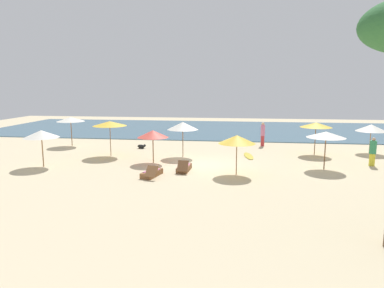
% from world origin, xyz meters
% --- Properties ---
extents(ground_plane, '(60.00, 60.00, 0.00)m').
position_xyz_m(ground_plane, '(0.00, 0.00, 0.00)').
color(ground_plane, beige).
extents(ocean_water, '(48.00, 16.00, 0.06)m').
position_xyz_m(ocean_water, '(0.00, 17.00, 0.03)').
color(ocean_water, '#3D6075').
rests_on(ocean_water, ground_plane).
extents(umbrella_0, '(2.11, 2.11, 2.13)m').
position_xyz_m(umbrella_0, '(6.63, 0.07, 1.96)').
color(umbrella_0, brown).
rests_on(umbrella_0, ground_plane).
extents(umbrella_1, '(1.97, 1.97, 2.13)m').
position_xyz_m(umbrella_1, '(-9.33, -1.41, 1.91)').
color(umbrella_1, olive).
rests_on(umbrella_1, ground_plane).
extents(umbrella_2, '(2.21, 2.21, 2.33)m').
position_xyz_m(umbrella_2, '(-6.58, 2.09, 2.17)').
color(umbrella_2, brown).
rests_on(umbrella_2, ground_plane).
extents(umbrella_3, '(2.02, 2.02, 2.01)m').
position_xyz_m(umbrella_3, '(10.85, 5.28, 1.77)').
color(umbrella_3, olive).
rests_on(umbrella_3, ground_plane).
extents(umbrella_4, '(2.09, 2.09, 2.20)m').
position_xyz_m(umbrella_4, '(6.98, 4.29, 2.03)').
color(umbrella_4, brown).
rests_on(umbrella_4, ground_plane).
extents(umbrella_5, '(1.94, 1.94, 2.11)m').
position_xyz_m(umbrella_5, '(1.74, -1.77, 1.88)').
color(umbrella_5, brown).
rests_on(umbrella_5, ground_plane).
extents(umbrella_6, '(2.11, 2.11, 2.23)m').
position_xyz_m(umbrella_6, '(-10.98, 5.45, 2.06)').
color(umbrella_6, brown).
rests_on(umbrella_6, ground_plane).
extents(umbrella_7, '(2.01, 2.01, 2.30)m').
position_xyz_m(umbrella_7, '(-1.76, 2.40, 2.06)').
color(umbrella_7, brown).
rests_on(umbrella_7, ground_plane).
extents(umbrella_8, '(1.87, 1.87, 1.99)m').
position_xyz_m(umbrella_8, '(-3.27, 0.42, 1.77)').
color(umbrella_8, olive).
rests_on(umbrella_8, ground_plane).
extents(lounger_0, '(0.96, 1.78, 0.68)m').
position_xyz_m(lounger_0, '(-2.59, -2.71, 0.18)').
color(lounger_0, brown).
rests_on(lounger_0, ground_plane).
extents(lounger_1, '(0.68, 1.71, 0.70)m').
position_xyz_m(lounger_1, '(-1.11, -1.36, 0.18)').
color(lounger_1, brown).
rests_on(lounger_1, ground_plane).
extents(person_0, '(0.41, 0.41, 1.67)m').
position_xyz_m(person_0, '(9.60, 1.32, 0.83)').
color(person_0, yellow).
rests_on(person_0, ground_plane).
extents(person_1, '(0.39, 0.39, 1.87)m').
position_xyz_m(person_1, '(3.71, 7.23, 0.96)').
color(person_1, '#BF3338').
rests_on(person_1, ground_plane).
extents(dog, '(0.68, 0.43, 0.31)m').
position_xyz_m(dog, '(-5.30, 5.01, 0.16)').
color(dog, black).
rests_on(dog, ground_plane).
extents(surfboard, '(0.80, 2.36, 0.07)m').
position_xyz_m(surfboard, '(2.53, 3.14, 0.04)').
color(surfboard, gold).
rests_on(surfboard, ground_plane).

